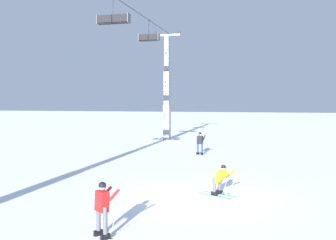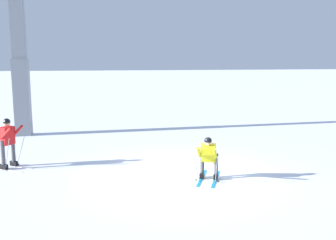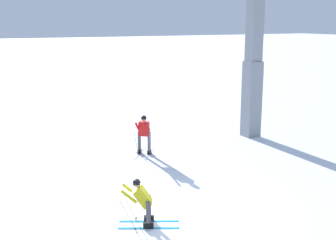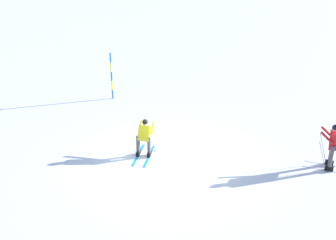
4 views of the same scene
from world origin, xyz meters
name	(u,v)px [view 1 (image 1 of 4)]	position (x,y,z in m)	size (l,w,h in m)	color
ground_plane	(200,198)	(0.00, 0.00, 0.00)	(260.00, 260.00, 0.00)	white
skier_carving_main	(220,178)	(0.65, -0.74, 0.75)	(1.25, 1.70, 1.45)	#198CCC
lift_tower_far	(167,94)	(23.50, 7.70, 4.80)	(0.67, 2.94, 11.33)	gray
chairlift_seat_second	(113,19)	(9.26, 7.70, 9.59)	(0.61, 2.31, 1.94)	black
chairlift_seat_middle	(149,37)	(17.32, 7.70, 9.65)	(0.61, 1.86, 1.90)	black
skier_distant_uphill	(102,206)	(-5.30, 1.94, 0.95)	(1.60, 1.40, 1.67)	white
skier_distant_downhill	(200,142)	(12.84, 2.28, 0.98)	(1.65, 0.83, 1.72)	white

